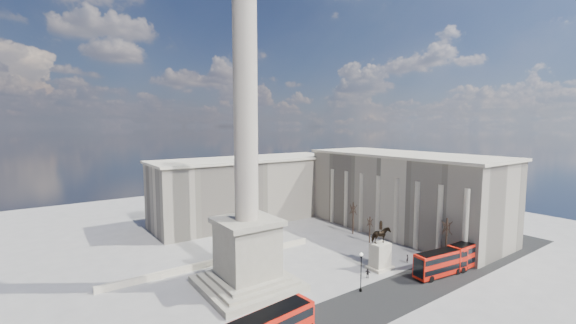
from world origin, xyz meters
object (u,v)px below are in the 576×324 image
(pedestrian_walking, at_px, (407,259))
(pedestrian_crossing, at_px, (368,273))
(victorian_lamp, at_px, (361,269))
(equestrian_statue, at_px, (380,252))
(pedestrian_standing, at_px, (434,254))
(nelsons_column, at_px, (247,205))
(red_bus_c, at_px, (441,263))
(red_bus_d, at_px, (471,253))

(pedestrian_walking, relative_size, pedestrian_crossing, 0.96)
(victorian_lamp, relative_size, equestrian_statue, 0.70)
(pedestrian_walking, height_order, pedestrian_standing, pedestrian_standing)
(nelsons_column, xyz_separation_m, pedestrian_walking, (28.51, -8.54, -12.12))
(red_bus_c, height_order, victorian_lamp, victorian_lamp)
(equestrian_statue, bearing_deg, pedestrian_crossing, -162.85)
(nelsons_column, distance_m, equestrian_statue, 25.48)
(nelsons_column, xyz_separation_m, red_bus_d, (36.90, -15.69, -10.59))
(victorian_lamp, height_order, pedestrian_crossing, victorian_lamp)
(nelsons_column, xyz_separation_m, equestrian_statue, (22.30, -7.36, -9.89))
(red_bus_d, height_order, equestrian_statue, equestrian_statue)
(red_bus_d, relative_size, pedestrian_walking, 6.91)
(red_bus_c, bearing_deg, pedestrian_crossing, 157.71)
(nelsons_column, bearing_deg, equestrian_statue, -18.27)
(victorian_lamp, xyz_separation_m, pedestrian_crossing, (4.45, 2.60, -2.74))
(red_bus_d, distance_m, pedestrian_walking, 11.12)
(pedestrian_walking, xyz_separation_m, pedestrian_crossing, (-10.92, -0.27, 0.03))
(equestrian_statue, relative_size, pedestrian_standing, 4.94)
(equestrian_statue, bearing_deg, pedestrian_standing, -12.71)
(equestrian_statue, height_order, pedestrian_walking, equestrian_statue)
(pedestrian_standing, distance_m, pedestrian_crossing, 16.90)
(nelsons_column, bearing_deg, red_bus_c, -28.01)
(equestrian_statue, height_order, pedestrian_crossing, equestrian_statue)
(victorian_lamp, relative_size, pedestrian_standing, 3.46)
(red_bus_d, bearing_deg, pedestrian_standing, 115.00)
(victorian_lamp, relative_size, pedestrian_crossing, 3.67)
(red_bus_c, bearing_deg, pedestrian_walking, 97.26)
(red_bus_c, relative_size, victorian_lamp, 1.77)
(red_bus_d, bearing_deg, equestrian_statue, 151.61)
(red_bus_c, relative_size, pedestrian_crossing, 6.49)
(nelsons_column, relative_size, pedestrian_standing, 28.42)
(nelsons_column, distance_m, pedestrian_standing, 37.86)
(victorian_lamp, height_order, pedestrian_walking, victorian_lamp)
(equestrian_statue, relative_size, pedestrian_walking, 5.44)
(pedestrian_standing, bearing_deg, red_bus_d, 77.94)
(pedestrian_standing, relative_size, pedestrian_crossing, 1.06)
(red_bus_d, distance_m, pedestrian_standing, 6.27)
(victorian_lamp, distance_m, pedestrian_standing, 21.51)
(equestrian_statue, xyz_separation_m, pedestrian_crossing, (-4.71, -1.45, -2.20))
(equestrian_statue, xyz_separation_m, pedestrian_walking, (6.21, -1.18, -2.23))
(pedestrian_walking, relative_size, pedestrian_standing, 0.91)
(red_bus_c, xyz_separation_m, pedestrian_crossing, (-10.85, 6.31, -1.41))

